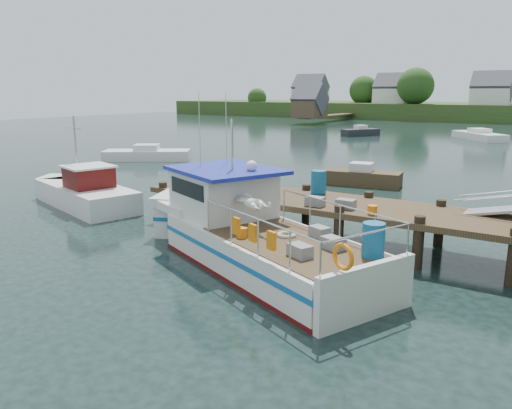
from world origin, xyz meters
The scene contains 8 objects.
ground_plane centered at (0.00, 0.00, 0.00)m, with size 160.00×160.00×0.00m, color black.
dock centered at (6.51, 0.01, 2.24)m, with size 16.60×3.00×4.78m.
lobster_boat centered at (-0.23, -3.32, 0.92)m, with size 10.24×6.36×5.10m.
work_boat centered at (-10.68, -1.10, 0.64)m, with size 7.63×4.02×4.02m.
moored_rowboat centered at (-1.81, 10.56, 0.46)m, with size 4.46×2.05×1.25m.
moored_a centered at (-19.28, 11.62, 0.44)m, with size 6.47×5.41×1.17m.
moored_d centered at (-0.91, 42.50, 0.45)m, with size 6.46×7.05×1.22m.
moored_e centered at (-13.37, 40.23, 0.46)m, with size 3.68×4.65×1.25m.
Camera 1 is at (8.06, -15.56, 5.12)m, focal length 35.00 mm.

